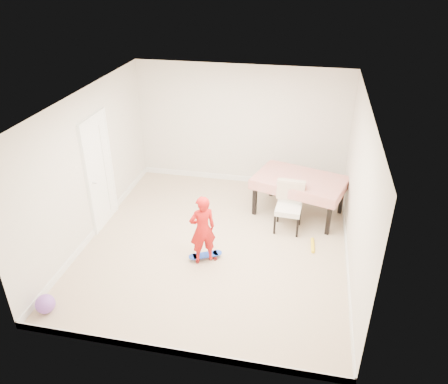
% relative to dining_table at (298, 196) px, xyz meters
% --- Properties ---
extents(ground, '(5.00, 5.00, 0.00)m').
position_rel_dining_table_xyz_m(ground, '(-1.34, -1.33, -0.39)').
color(ground, tan).
rests_on(ground, ground).
extents(ceiling, '(4.50, 5.00, 0.04)m').
position_rel_dining_table_xyz_m(ceiling, '(-1.34, -1.33, 2.19)').
color(ceiling, white).
rests_on(ceiling, wall_back).
extents(wall_back, '(4.50, 0.04, 2.60)m').
position_rel_dining_table_xyz_m(wall_back, '(-1.34, 1.15, 0.91)').
color(wall_back, beige).
rests_on(wall_back, ground).
extents(wall_front, '(4.50, 0.04, 2.60)m').
position_rel_dining_table_xyz_m(wall_front, '(-1.34, -3.81, 0.91)').
color(wall_front, beige).
rests_on(wall_front, ground).
extents(wall_left, '(0.04, 5.00, 2.60)m').
position_rel_dining_table_xyz_m(wall_left, '(-3.57, -1.33, 0.91)').
color(wall_left, beige).
rests_on(wall_left, ground).
extents(wall_right, '(0.04, 5.00, 2.60)m').
position_rel_dining_table_xyz_m(wall_right, '(0.89, -1.33, 0.91)').
color(wall_right, beige).
rests_on(wall_right, ground).
extents(door, '(0.11, 0.94, 2.11)m').
position_rel_dining_table_xyz_m(door, '(-3.57, -1.03, 0.63)').
color(door, white).
rests_on(door, ground).
extents(baseboard_back, '(4.50, 0.02, 0.12)m').
position_rel_dining_table_xyz_m(baseboard_back, '(-1.34, 1.16, -0.33)').
color(baseboard_back, white).
rests_on(baseboard_back, ground).
extents(baseboard_front, '(4.50, 0.02, 0.12)m').
position_rel_dining_table_xyz_m(baseboard_front, '(-1.34, -3.82, -0.33)').
color(baseboard_front, white).
rests_on(baseboard_front, ground).
extents(baseboard_left, '(0.02, 5.00, 0.12)m').
position_rel_dining_table_xyz_m(baseboard_left, '(-3.58, -1.33, -0.33)').
color(baseboard_left, white).
rests_on(baseboard_left, ground).
extents(baseboard_right, '(0.02, 5.00, 0.12)m').
position_rel_dining_table_xyz_m(baseboard_right, '(0.90, -1.33, -0.33)').
color(baseboard_right, white).
rests_on(baseboard_right, ground).
extents(dining_table, '(1.89, 1.48, 0.78)m').
position_rel_dining_table_xyz_m(dining_table, '(0.00, 0.00, 0.00)').
color(dining_table, red).
rests_on(dining_table, ground).
extents(dining_chair, '(0.54, 0.62, 0.93)m').
position_rel_dining_table_xyz_m(dining_chair, '(-0.15, -0.61, 0.07)').
color(dining_chair, silver).
rests_on(dining_chair, ground).
extents(skateboard, '(0.60, 0.44, 0.09)m').
position_rel_dining_table_xyz_m(skateboard, '(-1.43, -1.79, -0.35)').
color(skateboard, blue).
rests_on(skateboard, ground).
extents(child, '(0.52, 0.47, 1.20)m').
position_rel_dining_table_xyz_m(child, '(-1.45, -1.85, 0.21)').
color(child, red).
rests_on(child, ground).
extents(balloon, '(0.28, 0.28, 0.28)m').
position_rel_dining_table_xyz_m(balloon, '(-3.37, -3.44, -0.25)').
color(balloon, purple).
rests_on(balloon, ground).
extents(foam_toy, '(0.08, 0.40, 0.06)m').
position_rel_dining_table_xyz_m(foam_toy, '(0.33, -1.08, -0.36)').
color(foam_toy, yellow).
rests_on(foam_toy, ground).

